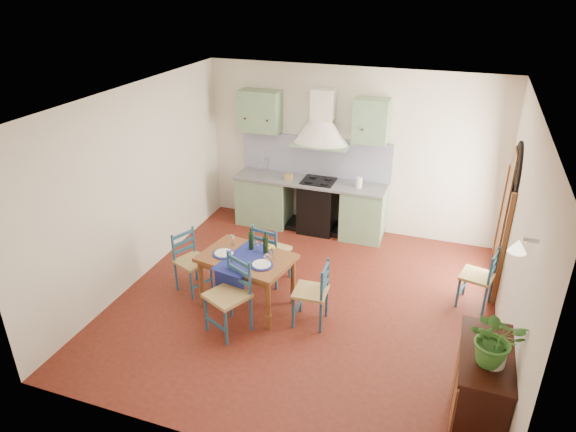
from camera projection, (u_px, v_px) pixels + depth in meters
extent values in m
plane|color=#46170F|center=(304.00, 303.00, 7.09)|extent=(5.00, 5.00, 0.00)
cube|color=beige|center=(350.00, 152.00, 8.61)|extent=(5.00, 0.04, 2.80)
cube|color=gray|center=(264.00, 199.00, 9.19)|extent=(0.90, 0.60, 0.88)
cube|color=gray|center=(363.00, 214.00, 8.65)|extent=(0.70, 0.60, 0.88)
cube|color=black|center=(318.00, 207.00, 8.89)|extent=(0.60, 0.58, 0.88)
cube|color=gray|center=(310.00, 181.00, 8.74)|extent=(2.60, 0.64, 0.04)
cube|color=silver|center=(264.00, 176.00, 9.00)|extent=(0.45, 0.40, 0.03)
cylinder|color=silver|center=(267.00, 164.00, 9.08)|extent=(0.02, 0.02, 0.26)
cube|color=black|center=(319.00, 181.00, 8.68)|extent=(0.55, 0.48, 0.02)
cube|color=black|center=(310.00, 225.00, 9.15)|extent=(2.60, 0.50, 0.08)
cube|color=#090F50|center=(315.00, 156.00, 8.82)|extent=(2.65, 0.05, 0.68)
cube|color=gray|center=(260.00, 111.00, 8.66)|extent=(0.70, 0.34, 0.70)
cube|color=gray|center=(371.00, 121.00, 8.09)|extent=(0.55, 0.34, 0.70)
cone|color=silver|center=(321.00, 133.00, 8.38)|extent=(0.96, 0.96, 0.40)
cube|color=silver|center=(323.00, 104.00, 8.26)|extent=(0.36, 0.30, 0.50)
cube|color=beige|center=(518.00, 243.00, 5.73)|extent=(0.04, 5.00, 2.80)
cube|color=black|center=(504.00, 233.00, 7.18)|extent=(0.03, 1.00, 1.65)
cylinder|color=black|center=(515.00, 178.00, 6.82)|extent=(0.03, 1.00, 1.00)
cube|color=brown|center=(503.00, 251.00, 6.72)|extent=(0.06, 0.06, 1.65)
cube|color=brown|center=(501.00, 217.00, 7.64)|extent=(0.06, 0.06, 1.65)
cube|color=brown|center=(504.00, 217.00, 7.30)|extent=(0.04, 0.55, 1.96)
cylinder|color=silver|center=(532.00, 241.00, 4.41)|extent=(0.15, 0.04, 0.04)
cone|color=#FFEDC6|center=(518.00, 246.00, 4.47)|extent=(0.16, 0.16, 0.12)
cube|color=beige|center=(136.00, 186.00, 7.23)|extent=(0.04, 5.00, 2.80)
cube|color=white|center=(307.00, 100.00, 5.87)|extent=(5.00, 5.00, 0.01)
cube|color=brown|center=(247.00, 258.00, 6.75)|extent=(1.30, 0.98, 0.05)
cube|color=brown|center=(247.00, 263.00, 6.77)|extent=(1.16, 0.84, 0.08)
cylinder|color=brown|center=(202.00, 284.00, 6.88)|extent=(0.07, 0.07, 0.70)
cylinder|color=brown|center=(230.00, 262.00, 7.39)|extent=(0.07, 0.07, 0.70)
cylinder|color=brown|center=(268.00, 306.00, 6.42)|extent=(0.07, 0.07, 0.70)
cylinder|color=brown|center=(293.00, 281.00, 6.93)|extent=(0.07, 0.07, 0.70)
cube|color=navy|center=(244.00, 258.00, 6.69)|extent=(0.59, 0.95, 0.01)
cube|color=navy|center=(229.00, 283.00, 6.49)|extent=(0.44, 0.09, 0.38)
cylinder|color=navy|center=(224.00, 254.00, 6.78)|extent=(0.30, 0.30, 0.01)
cylinder|color=white|center=(224.00, 253.00, 6.78)|extent=(0.24, 0.24, 0.01)
cylinder|color=navy|center=(262.00, 265.00, 6.52)|extent=(0.30, 0.30, 0.01)
cylinder|color=white|center=(262.00, 264.00, 6.52)|extent=(0.24, 0.24, 0.01)
cylinder|color=black|center=(251.00, 239.00, 6.84)|extent=(0.07, 0.07, 0.32)
cylinder|color=black|center=(266.00, 243.00, 6.74)|extent=(0.07, 0.07, 0.32)
cylinder|color=white|center=(271.00, 253.00, 6.70)|extent=(0.05, 0.05, 0.10)
sphere|color=yellow|center=(271.00, 247.00, 6.66)|extent=(0.10, 0.10, 0.10)
cylinder|color=navy|center=(206.00, 314.00, 6.44)|extent=(0.04, 0.04, 0.51)
cylinder|color=navy|center=(230.00, 285.00, 6.59)|extent=(0.04, 0.04, 1.00)
cylinder|color=navy|center=(226.00, 328.00, 6.19)|extent=(0.04, 0.04, 0.51)
cylinder|color=navy|center=(250.00, 297.00, 6.33)|extent=(0.04, 0.04, 1.00)
cube|color=tan|center=(227.00, 296.00, 6.32)|extent=(0.62, 0.62, 0.04)
cube|color=navy|center=(239.00, 280.00, 6.39)|extent=(0.39, 0.21, 0.05)
cube|color=navy|center=(239.00, 271.00, 6.33)|extent=(0.39, 0.21, 0.05)
cube|color=navy|center=(238.00, 261.00, 6.27)|extent=(0.39, 0.21, 0.05)
cube|color=navy|center=(216.00, 324.00, 6.34)|extent=(0.37, 0.20, 0.03)
cylinder|color=navy|center=(290.00, 263.00, 7.58)|extent=(0.04, 0.04, 0.48)
cylinder|color=navy|center=(276.00, 261.00, 7.18)|extent=(0.04, 0.04, 0.94)
cylinder|color=navy|center=(268.00, 257.00, 7.75)|extent=(0.04, 0.04, 0.48)
cylinder|color=navy|center=(254.00, 254.00, 7.36)|extent=(0.04, 0.04, 0.94)
cube|color=tan|center=(272.00, 250.00, 7.41)|extent=(0.51, 0.51, 0.04)
cube|color=navy|center=(265.00, 248.00, 7.20)|extent=(0.40, 0.10, 0.05)
cube|color=navy|center=(264.00, 240.00, 7.15)|extent=(0.40, 0.10, 0.05)
cube|color=navy|center=(264.00, 232.00, 7.09)|extent=(0.40, 0.10, 0.05)
cube|color=navy|center=(279.00, 263.00, 7.69)|extent=(0.38, 0.10, 0.03)
cylinder|color=navy|center=(192.00, 285.00, 7.07)|extent=(0.04, 0.04, 0.45)
cylinder|color=navy|center=(175.00, 263.00, 7.19)|extent=(0.04, 0.04, 0.88)
cylinder|color=navy|center=(211.00, 275.00, 7.30)|extent=(0.04, 0.04, 0.45)
cylinder|color=navy|center=(195.00, 254.00, 7.42)|extent=(0.04, 0.04, 0.88)
cube|color=tan|center=(193.00, 261.00, 7.19)|extent=(0.54, 0.54, 0.04)
cube|color=navy|center=(184.00, 249.00, 7.24)|extent=(0.17, 0.35, 0.04)
cube|color=navy|center=(183.00, 242.00, 7.19)|extent=(0.17, 0.35, 0.04)
cube|color=navy|center=(183.00, 235.00, 7.14)|extent=(0.17, 0.35, 0.04)
cube|color=navy|center=(202.00, 283.00, 7.21)|extent=(0.17, 0.34, 0.02)
cylinder|color=navy|center=(301.00, 297.00, 6.81)|extent=(0.04, 0.04, 0.45)
cylinder|color=navy|center=(327.00, 288.00, 6.62)|extent=(0.04, 0.04, 0.89)
cylinder|color=navy|center=(293.00, 313.00, 6.50)|extent=(0.04, 0.04, 0.45)
cylinder|color=navy|center=(321.00, 303.00, 6.32)|extent=(0.04, 0.04, 0.89)
cube|color=tan|center=(311.00, 292.00, 6.51)|extent=(0.44, 0.44, 0.04)
cube|color=navy|center=(325.00, 286.00, 6.41)|extent=(0.04, 0.38, 0.04)
cube|color=navy|center=(325.00, 277.00, 6.36)|extent=(0.04, 0.38, 0.04)
cube|color=navy|center=(325.00, 269.00, 6.31)|extent=(0.04, 0.38, 0.04)
cube|color=navy|center=(297.00, 308.00, 6.68)|extent=(0.05, 0.36, 0.02)
cylinder|color=navy|center=(465.00, 281.00, 7.17)|extent=(0.03, 0.03, 0.45)
cylinder|color=navy|center=(494.00, 275.00, 6.91)|extent=(0.03, 0.03, 0.87)
cylinder|color=navy|center=(458.00, 293.00, 6.91)|extent=(0.03, 0.03, 0.45)
cylinder|color=navy|center=(487.00, 288.00, 6.64)|extent=(0.03, 0.03, 0.87)
cube|color=tan|center=(477.00, 276.00, 6.85)|extent=(0.49, 0.49, 0.04)
cube|color=navy|center=(492.00, 272.00, 6.71)|extent=(0.11, 0.36, 0.04)
cube|color=navy|center=(494.00, 264.00, 6.66)|extent=(0.11, 0.36, 0.04)
cube|color=navy|center=(495.00, 257.00, 6.61)|extent=(0.11, 0.36, 0.04)
cube|color=navy|center=(461.00, 290.00, 7.06)|extent=(0.11, 0.35, 0.02)
cube|color=black|center=(481.00, 389.00, 4.96)|extent=(0.45, 1.00, 0.82)
cube|color=black|center=(488.00, 354.00, 4.78)|extent=(0.50, 1.05, 0.04)
cube|color=brown|center=(454.00, 403.00, 4.85)|extent=(0.02, 0.38, 0.63)
cube|color=brown|center=(457.00, 371.00, 5.24)|extent=(0.02, 0.38, 0.63)
cube|color=black|center=(458.00, 388.00, 5.58)|extent=(0.08, 0.08, 0.08)
cube|color=black|center=(492.00, 396.00, 5.48)|extent=(0.08, 0.08, 0.08)
imported|color=#36712A|center=(496.00, 339.00, 4.54)|extent=(0.53, 0.47, 0.54)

